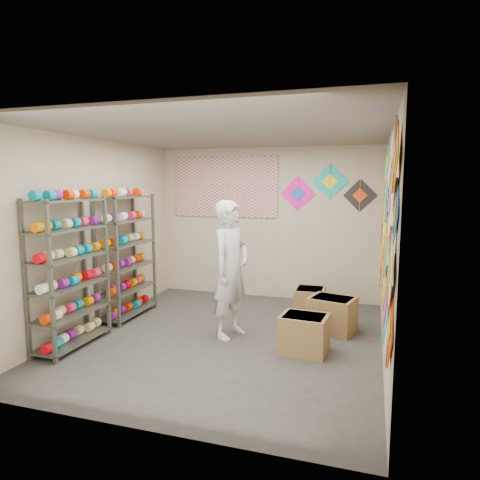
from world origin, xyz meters
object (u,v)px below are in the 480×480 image
(shelf_rack_back, at_px, (127,256))
(carton_c, at_px, (310,302))
(shelf_rack_front, at_px, (70,273))
(carton_a, at_px, (304,334))
(shopkeeper, at_px, (231,269))
(carton_b, at_px, (332,315))

(shelf_rack_back, bearing_deg, carton_c, 18.08)
(shelf_rack_front, bearing_deg, carton_a, 13.42)
(carton_a, bearing_deg, carton_c, 100.51)
(shelf_rack_front, distance_m, shelf_rack_back, 1.30)
(shelf_rack_back, bearing_deg, shopkeeper, -10.73)
(shelf_rack_back, bearing_deg, carton_a, -12.27)
(shopkeeper, bearing_deg, carton_b, -49.76)
(carton_b, bearing_deg, carton_a, -92.14)
(shopkeeper, relative_size, carton_a, 3.28)
(shelf_rack_front, relative_size, carton_a, 3.37)
(shelf_rack_front, bearing_deg, carton_c, 38.91)
(carton_c, bearing_deg, shelf_rack_front, -142.38)
(shopkeeper, height_order, carton_a, shopkeeper)
(shelf_rack_front, distance_m, carton_b, 3.54)
(shelf_rack_front, relative_size, shopkeeper, 1.03)
(shopkeeper, bearing_deg, carton_c, -19.80)
(shelf_rack_front, height_order, carton_a, shelf_rack_front)
(shelf_rack_front, height_order, carton_b, shelf_rack_front)
(shopkeeper, distance_m, carton_c, 1.67)
(carton_b, height_order, carton_c, carton_b)
(carton_a, relative_size, carton_c, 1.13)
(shelf_rack_back, bearing_deg, carton_b, 4.31)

